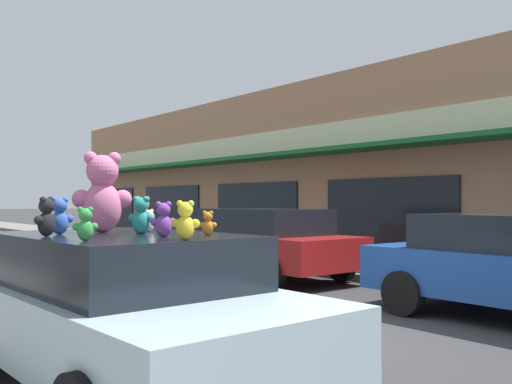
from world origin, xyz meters
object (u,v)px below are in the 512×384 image
object	(u,v)px
teddy_bear_purple	(163,220)
parked_car_far_center	(264,241)
teddy_bear_black	(46,217)
teddy_bear_brown	(143,214)
plush_art_car	(121,306)
teddy_bear_giant	(102,194)
teddy_bear_blue	(60,216)
teddy_bear_yellow	(185,221)
teddy_bear_white	(149,221)
teddy_bear_green	(85,225)
teddy_bear_teal	(141,216)
teddy_bear_orange	(208,223)

from	to	relation	value
teddy_bear_purple	parked_car_far_center	bearing A→B (deg)	-110.58
teddy_bear_black	teddy_bear_brown	world-z (taller)	teddy_bear_brown
plush_art_car	teddy_bear_giant	world-z (taller)	teddy_bear_giant
teddy_bear_blue	teddy_bear_yellow	bearing A→B (deg)	121.42
teddy_bear_yellow	teddy_bear_white	xyz separation A→B (m)	(0.38, 1.31, -0.04)
teddy_bear_brown	parked_car_far_center	bearing A→B (deg)	-83.04
teddy_bear_purple	teddy_bear_brown	xyz separation A→B (m)	(0.31, 0.97, 0.03)
teddy_bear_black	plush_art_car	bearing A→B (deg)	142.00
teddy_bear_giant	teddy_bear_green	world-z (taller)	teddy_bear_giant
teddy_bear_teal	teddy_bear_purple	bearing A→B (deg)	135.31
teddy_bear_teal	teddy_bear_purple	size ratio (longest dim) A/B	1.16
teddy_bear_purple	teddy_bear_white	xyz separation A→B (m)	(0.31, 0.84, -0.04)
teddy_bear_yellow	teddy_bear_brown	bearing A→B (deg)	-65.51
teddy_bear_giant	teddy_bear_white	size ratio (longest dim) A/B	3.46
teddy_bear_black	teddy_bear_white	world-z (taller)	teddy_bear_black
teddy_bear_green	teddy_bear_teal	size ratio (longest dim) A/B	0.75
teddy_bear_blue	teddy_bear_green	world-z (taller)	teddy_bear_blue
plush_art_car	teddy_bear_purple	xyz separation A→B (m)	(0.09, -0.63, 0.82)
teddy_bear_teal	teddy_bear_orange	distance (m)	0.67
teddy_bear_teal	teddy_bear_black	size ratio (longest dim) A/B	1.01
teddy_bear_white	parked_car_far_center	distance (m)	7.46
teddy_bear_yellow	teddy_bear_purple	distance (m)	0.48
teddy_bear_green	teddy_bear_orange	bearing A→B (deg)	-160.33
teddy_bear_black	parked_car_far_center	bearing A→B (deg)	-174.79
teddy_bear_yellow	teddy_bear_blue	bearing A→B (deg)	-31.68
teddy_bear_blue	teddy_bear_teal	distance (m)	0.74
plush_art_car	teddy_bear_green	size ratio (longest dim) A/B	17.09
teddy_bear_teal	teddy_bear_orange	bearing A→B (deg)	174.54
teddy_bear_orange	teddy_bear_green	bearing A→B (deg)	44.83
teddy_bear_blue	teddy_bear_purple	distance (m)	1.08
teddy_bear_green	teddy_bear_teal	xyz separation A→B (m)	(0.77, 0.58, 0.04)
plush_art_car	teddy_bear_teal	distance (m)	0.86
teddy_bear_yellow	teddy_bear_teal	size ratio (longest dim) A/B	0.89
teddy_bear_teal	teddy_bear_purple	xyz separation A→B (m)	(-0.05, -0.51, -0.02)
teddy_bear_black	parked_car_far_center	world-z (taller)	teddy_bear_black
teddy_bear_yellow	plush_art_car	bearing A→B (deg)	-49.91
teddy_bear_giant	parked_car_far_center	world-z (taller)	teddy_bear_giant
teddy_bear_yellow	teddy_bear_black	bearing A→B (deg)	-20.50
teddy_bear_white	teddy_bear_brown	distance (m)	0.14
teddy_bear_purple	teddy_bear_giant	bearing A→B (deg)	-57.50
teddy_bear_green	teddy_bear_white	world-z (taller)	teddy_bear_green
plush_art_car	teddy_bear_blue	size ratio (longest dim) A/B	13.10
teddy_bear_blue	teddy_bear_teal	size ratio (longest dim) A/B	0.98
teddy_bear_giant	teddy_bear_yellow	distance (m)	1.45
teddy_bear_blue	teddy_bear_yellow	xyz separation A→B (m)	(0.48, -1.40, -0.02)
teddy_bear_purple	teddy_bear_black	size ratio (longest dim) A/B	0.88
teddy_bear_blue	teddy_bear_teal	world-z (taller)	teddy_bear_teal
teddy_bear_white	teddy_bear_purple	bearing A→B (deg)	73.39
teddy_bear_black	teddy_bear_giant	bearing A→B (deg)	170.88
teddy_bear_green	teddy_bear_purple	world-z (taller)	teddy_bear_purple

